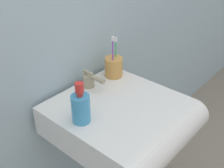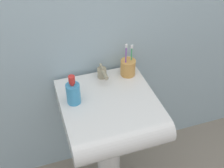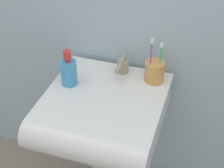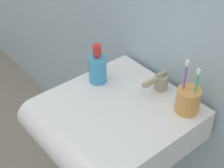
% 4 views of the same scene
% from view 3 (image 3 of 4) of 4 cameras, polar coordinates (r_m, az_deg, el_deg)
% --- Properties ---
extents(sink_pedestal, '(0.14, 0.14, 0.63)m').
position_cam_3_polar(sink_pedestal, '(1.74, -0.97, -13.28)').
color(sink_pedestal, white).
rests_on(sink_pedestal, ground).
extents(sink_basin, '(0.49, 0.54, 0.13)m').
position_cam_3_polar(sink_basin, '(1.44, -1.80, -5.04)').
color(sink_basin, white).
rests_on(sink_basin, sink_pedestal).
extents(faucet, '(0.05, 0.12, 0.08)m').
position_cam_3_polar(faucet, '(1.54, 1.73, 2.98)').
color(faucet, tan).
rests_on(faucet, sink_basin).
extents(toothbrush_cup, '(0.09, 0.09, 0.21)m').
position_cam_3_polar(toothbrush_cup, '(1.49, 7.09, 2.14)').
color(toothbrush_cup, '#D19347').
rests_on(toothbrush_cup, sink_basin).
extents(soap_bottle, '(0.07, 0.07, 0.17)m').
position_cam_3_polar(soap_bottle, '(1.47, -7.22, 2.07)').
color(soap_bottle, '#3F99CC').
rests_on(soap_bottle, sink_basin).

